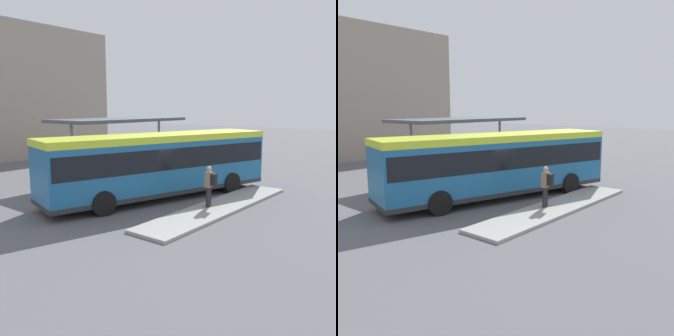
# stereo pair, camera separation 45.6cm
# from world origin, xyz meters

# --- Properties ---
(ground_plane) EXTENTS (120.00, 120.00, 0.00)m
(ground_plane) POSITION_xyz_m (0.00, 0.00, 0.00)
(ground_plane) COLOR #5B5B60
(curb_island) EXTENTS (9.63, 1.80, 0.12)m
(curb_island) POSITION_xyz_m (0.16, -3.20, 0.06)
(curb_island) COLOR #9E9E99
(curb_island) RESTS_ON ground_plane
(city_bus) EXTENTS (11.68, 5.52, 3.06)m
(city_bus) POSITION_xyz_m (0.01, -0.00, 1.79)
(city_bus) COLOR #1E6093
(city_bus) RESTS_ON ground_plane
(pedestrian_waiting) EXTENTS (0.47, 0.51, 1.74)m
(pedestrian_waiting) POSITION_xyz_m (-0.26, -2.94, 1.12)
(pedestrian_waiting) COLOR #232328
(pedestrian_waiting) RESTS_ON curb_island
(bicycle_red) EXTENTS (0.48, 1.73, 0.75)m
(bicycle_red) POSITION_xyz_m (9.45, 0.48, 0.38)
(bicycle_red) COLOR black
(bicycle_red) RESTS_ON ground_plane
(bicycle_black) EXTENTS (0.48, 1.62, 0.70)m
(bicycle_black) POSITION_xyz_m (9.51, 1.37, 0.35)
(bicycle_black) COLOR black
(bicycle_black) RESTS_ON ground_plane
(bicycle_orange) EXTENTS (0.48, 1.52, 0.66)m
(bicycle_orange) POSITION_xyz_m (9.70, 2.26, 0.33)
(bicycle_orange) COLOR black
(bicycle_orange) RESTS_ON ground_plane
(bicycle_white) EXTENTS (0.48, 1.56, 0.68)m
(bicycle_white) POSITION_xyz_m (9.71, 3.15, 0.34)
(bicycle_white) COLOR black
(bicycle_white) RESTS_ON ground_plane
(station_shelter) EXTENTS (8.41, 3.48, 3.62)m
(station_shelter) POSITION_xyz_m (2.35, 5.11, 3.48)
(station_shelter) COLOR #4C515B
(station_shelter) RESTS_ON ground_plane
(potted_planter_near_shelter) EXTENTS (1.01, 1.01, 1.45)m
(potted_planter_near_shelter) POSITION_xyz_m (-0.54, 2.03, 0.75)
(potted_planter_near_shelter) COLOR slate
(potted_planter_near_shelter) RESTS_ON ground_plane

